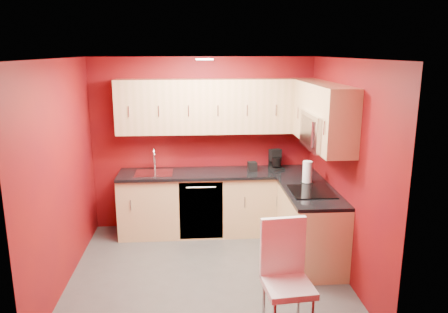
{
  "coord_description": "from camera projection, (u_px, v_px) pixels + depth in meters",
  "views": [
    {
      "loc": [
        -0.15,
        -4.75,
        2.58
      ],
      "look_at": [
        0.24,
        0.55,
        1.29
      ],
      "focal_mm": 35.0,
      "sensor_mm": 36.0,
      "label": 1
    }
  ],
  "objects": [
    {
      "name": "napkin_holder",
      "position": [
        252.0,
        166.0,
        6.21
      ],
      "size": [
        0.13,
        0.13,
        0.13
      ],
      "primitive_type": null,
      "rotation": [
        0.0,
        0.0,
        0.12
      ],
      "color": "black",
      "rests_on": "countertop_back"
    },
    {
      "name": "dishwasher_front",
      "position": [
        201.0,
        211.0,
        6.0
      ],
      "size": [
        0.6,
        0.02,
        0.82
      ],
      "primitive_type": "cube",
      "color": "black",
      "rests_on": "base_cabinets_back"
    },
    {
      "name": "countertop_back",
      "position": [
        218.0,
        173.0,
        6.18
      ],
      "size": [
        2.8,
        0.63,
        0.04
      ],
      "primitive_type": "cube",
      "color": "black",
      "rests_on": "base_cabinets_back"
    },
    {
      "name": "upper_cabinets_right",
      "position": [
        322.0,
        109.0,
        5.31
      ],
      "size": [
        0.35,
        1.55,
        0.75
      ],
      "color": "tan",
      "rests_on": "wall_right"
    },
    {
      "name": "paper_towel",
      "position": [
        307.0,
        172.0,
        5.63
      ],
      "size": [
        0.2,
        0.2,
        0.29
      ],
      "primitive_type": null,
      "rotation": [
        0.0,
        0.0,
        0.29
      ],
      "color": "silver",
      "rests_on": "countertop_right"
    },
    {
      "name": "dining_chair",
      "position": [
        288.0,
        280.0,
        3.99
      ],
      "size": [
        0.47,
        0.49,
        1.07
      ],
      "primitive_type": null,
      "rotation": [
        0.0,
        0.0,
        0.09
      ],
      "color": "silver",
      "rests_on": "floor"
    },
    {
      "name": "wall_right",
      "position": [
        345.0,
        169.0,
        5.05
      ],
      "size": [
        0.0,
        3.0,
        3.0
      ],
      "primitive_type": "plane",
      "rotation": [
        1.57,
        0.0,
        -1.57
      ],
      "color": "maroon",
      "rests_on": "floor"
    },
    {
      "name": "cooktop",
      "position": [
        311.0,
        192.0,
        5.3
      ],
      "size": [
        0.5,
        0.55,
        0.01
      ],
      "primitive_type": "cube",
      "color": "black",
      "rests_on": "countertop_right"
    },
    {
      "name": "microwave",
      "position": [
        324.0,
        131.0,
        5.13
      ],
      "size": [
        0.42,
        0.76,
        0.42
      ],
      "color": "silver",
      "rests_on": "upper_cabinets_right"
    },
    {
      "name": "countertop_right",
      "position": [
        311.0,
        193.0,
        5.34
      ],
      "size": [
        0.63,
        1.27,
        0.04
      ],
      "primitive_type": "cube",
      "color": "black",
      "rests_on": "base_cabinets_right"
    },
    {
      "name": "floor",
      "position": [
        208.0,
        272.0,
        5.23
      ],
      "size": [
        3.2,
        3.2,
        0.0
      ],
      "primitive_type": "plane",
      "color": "#444140",
      "rests_on": "ground"
    },
    {
      "name": "ceiling",
      "position": [
        205.0,
        58.0,
        4.64
      ],
      "size": [
        3.2,
        3.2,
        0.0
      ],
      "primitive_type": "plane",
      "rotation": [
        3.14,
        0.0,
        0.0
      ],
      "color": "white",
      "rests_on": "wall_back"
    },
    {
      "name": "upper_cabinets_back",
      "position": [
        217.0,
        106.0,
        6.1
      ],
      "size": [
        2.8,
        0.35,
        0.75
      ],
      "primitive_type": "cube",
      "color": "tan",
      "rests_on": "wall_back"
    },
    {
      "name": "wall_front",
      "position": [
        213.0,
        222.0,
        3.48
      ],
      "size": [
        3.2,
        0.0,
        3.2
      ],
      "primitive_type": "plane",
      "rotation": [
        -1.57,
        0.0,
        0.0
      ],
      "color": "maroon",
      "rests_on": "floor"
    },
    {
      "name": "sink",
      "position": [
        154.0,
        170.0,
        6.12
      ],
      "size": [
        0.52,
        0.42,
        0.35
      ],
      "color": "silver",
      "rests_on": "countertop_back"
    },
    {
      "name": "wall_back",
      "position": [
        203.0,
        144.0,
        6.39
      ],
      "size": [
        3.2,
        0.0,
        3.2
      ],
      "primitive_type": "plane",
      "rotation": [
        1.57,
        0.0,
        0.0
      ],
      "color": "maroon",
      "rests_on": "floor"
    },
    {
      "name": "coffee_maker",
      "position": [
        277.0,
        160.0,
        6.28
      ],
      "size": [
        0.23,
        0.27,
        0.28
      ],
      "primitive_type": null,
      "rotation": [
        0.0,
        0.0,
        0.3
      ],
      "color": "black",
      "rests_on": "countertop_back"
    },
    {
      "name": "base_cabinets_right",
      "position": [
        310.0,
        227.0,
        5.46
      ],
      "size": [
        0.6,
        1.3,
        0.87
      ],
      "primitive_type": "cube",
      "color": "tan",
      "rests_on": "floor"
    },
    {
      "name": "downlight",
      "position": [
        205.0,
        59.0,
        4.93
      ],
      "size": [
        0.2,
        0.2,
        0.01
      ],
      "primitive_type": "cylinder",
      "color": "white",
      "rests_on": "ceiling"
    },
    {
      "name": "base_cabinets_back",
      "position": [
        218.0,
        203.0,
        6.3
      ],
      "size": [
        2.8,
        0.6,
        0.87
      ],
      "primitive_type": "cube",
      "color": "tan",
      "rests_on": "floor"
    },
    {
      "name": "wall_left",
      "position": [
        62.0,
        174.0,
        4.82
      ],
      "size": [
        0.0,
        3.0,
        3.0
      ],
      "primitive_type": "plane",
      "rotation": [
        1.57,
        0.0,
        1.57
      ],
      "color": "maroon",
      "rests_on": "floor"
    }
  ]
}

